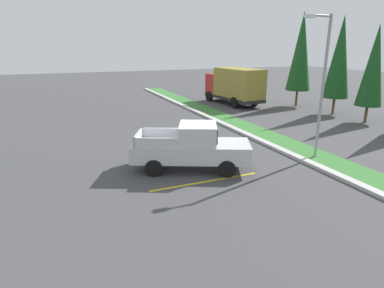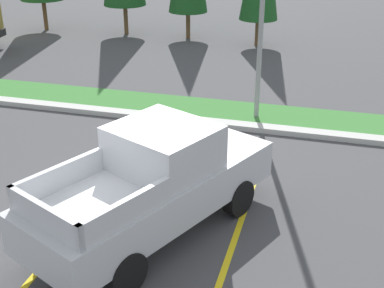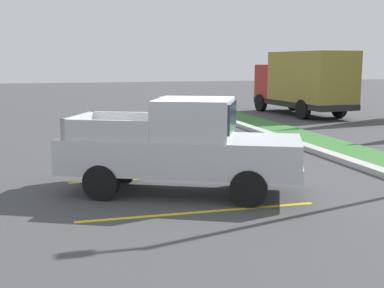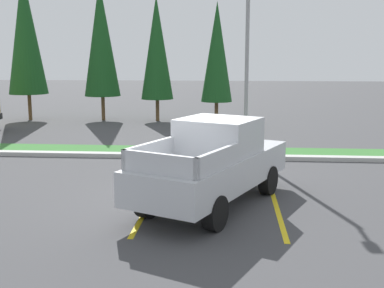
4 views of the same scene
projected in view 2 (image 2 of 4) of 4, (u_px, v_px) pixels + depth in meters
ground_plane at (145, 217)px, 10.56m from camera, size 120.00×120.00×0.00m
parking_line_near at (82, 219)px, 10.48m from camera, size 0.12×4.80×0.01m
parking_line_far at (233, 243)px, 9.73m from camera, size 0.12×4.80×0.01m
curb_strip at (205, 122)px, 14.90m from camera, size 56.00×0.40×0.15m
grass_median at (214, 110)px, 15.88m from camera, size 56.00×1.80×0.06m
pickup_truck_main at (155, 183)px, 9.70m from camera, size 3.91×5.52×2.10m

